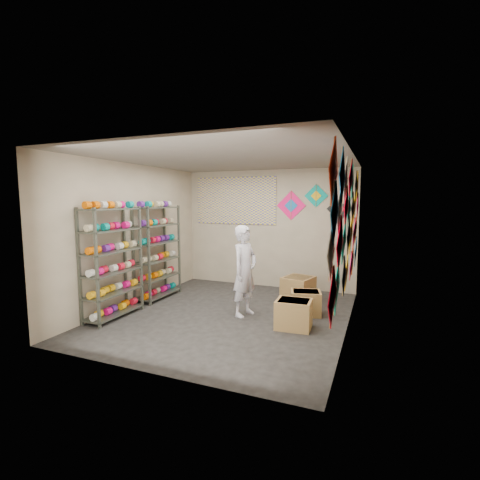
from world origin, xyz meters
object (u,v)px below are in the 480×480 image
at_px(shelf_rack_back, 158,252).
at_px(shopkeeper, 245,271).
at_px(carton_c, 298,289).
at_px(carton_b, 306,303).
at_px(shelf_rack_front, 112,263).
at_px(carton_a, 294,314).

bearing_deg(shelf_rack_back, shopkeeper, -9.63).
bearing_deg(carton_c, shelf_rack_back, -149.51).
bearing_deg(carton_b, shelf_rack_back, 166.60).
xyz_separation_m(shelf_rack_front, shopkeeper, (2.05, 0.95, -0.16)).
bearing_deg(shopkeeper, shelf_rack_front, 129.74).
bearing_deg(shelf_rack_front, carton_b, 24.49).
distance_m(shopkeeper, carton_a, 1.14).
height_order(shelf_rack_front, carton_b, shelf_rack_front).
distance_m(shelf_rack_front, carton_b, 3.42).
bearing_deg(shopkeeper, shelf_rack_back, 95.19).
bearing_deg(shelf_rack_back, shelf_rack_front, -90.00).
xyz_separation_m(carton_b, carton_c, (-0.29, 0.71, 0.04)).
distance_m(shopkeeper, carton_b, 1.22).
bearing_deg(shopkeeper, carton_b, -51.58).
bearing_deg(shelf_rack_back, carton_b, 1.57).
height_order(shelf_rack_front, carton_c, shelf_rack_front).
bearing_deg(shelf_rack_back, carton_a, -12.22).
bearing_deg(carton_c, shopkeeper, -106.94).
bearing_deg(shelf_rack_front, shopkeeper, 24.92).
bearing_deg(carton_c, carton_b, -53.29).
xyz_separation_m(shelf_rack_back, carton_c, (2.74, 0.79, -0.70)).
xyz_separation_m(carton_a, carton_b, (0.04, 0.73, -0.02)).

